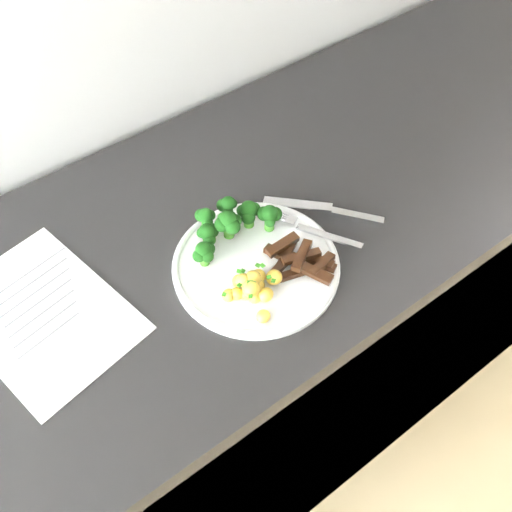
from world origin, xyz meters
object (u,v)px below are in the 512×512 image
knife (339,213)px  beef_strips (300,260)px  plate (256,265)px  potatoes (253,287)px  broccoli (230,223)px  recipe_paper (43,314)px  counter (216,371)px  fork (315,230)px

knife → beef_strips: bearing=-159.7°
plate → potatoes: potatoes is taller
beef_strips → knife: (0.12, 0.04, -0.01)m
potatoes → beef_strips: 0.09m
broccoli → beef_strips: broccoli is taller
broccoli → beef_strips: bearing=-63.0°
beef_strips → knife: beef_strips is taller
recipe_paper → plate: 0.33m
plate → broccoli: broccoli is taller
plate → broccoli: bearing=90.1°
counter → knife: (0.22, -0.08, 0.45)m
fork → knife: fork is taller
broccoli → fork: 0.14m
recipe_paper → potatoes: (0.27, -0.16, 0.02)m
potatoes → knife: potatoes is taller
knife → potatoes: bearing=-167.9°
knife → fork: bearing=-169.1°
counter → potatoes: 0.48m
beef_strips → counter: bearing=128.1°
counter → plate: 0.46m
counter → recipe_paper: size_ratio=7.48×
potatoes → recipe_paper: bearing=149.1°
recipe_paper → plate: bearing=-21.3°
recipe_paper → fork: size_ratio=1.97×
counter → potatoes: size_ratio=22.85×
potatoes → knife: 0.22m
broccoli → potatoes: bearing=-108.4°
counter → knife: 0.51m
recipe_paper → counter: bearing=-6.8°
potatoes → beef_strips: size_ratio=0.85×
potatoes → knife: bearing=12.1°
recipe_paper → plate: (0.31, -0.12, 0.01)m
counter → beef_strips: bearing=-51.9°
plate → knife: 0.18m
potatoes → fork: size_ratio=0.64×
recipe_paper → broccoli: 0.31m
recipe_paper → knife: 0.50m
plate → potatoes: size_ratio=2.56×
broccoli → fork: (0.11, -0.08, -0.03)m
broccoli → knife: (0.18, -0.06, -0.04)m
potatoes → beef_strips: potatoes is taller
counter → knife: bearing=-20.8°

